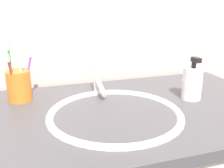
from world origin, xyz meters
The scene contains 8 objects.
sink_basin centered at (-0.01, -0.04, 0.79)m, with size 0.42×0.42×0.10m.
faucet centered at (-0.01, 0.16, 0.87)m, with size 0.02×0.15×0.10m.
toothbrush_cup centered at (-0.29, 0.18, 0.88)m, with size 0.08×0.08×0.11m, color orange.
toothbrush_green centered at (-0.31, 0.15, 0.94)m, with size 0.01×0.03×0.20m.
toothbrush_red centered at (-0.31, 0.15, 0.92)m, with size 0.03×0.05×0.17m.
toothbrush_purple centered at (-0.26, 0.19, 0.92)m, with size 0.06×0.02×0.17m.
toothbrush_white centered at (-0.28, 0.16, 0.93)m, with size 0.02×0.02×0.18m.
soap_dispenser centered at (0.29, 0.01, 0.88)m, with size 0.07×0.07×0.15m.
Camera 1 is at (-0.25, -0.76, 1.16)m, focal length 42.86 mm.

